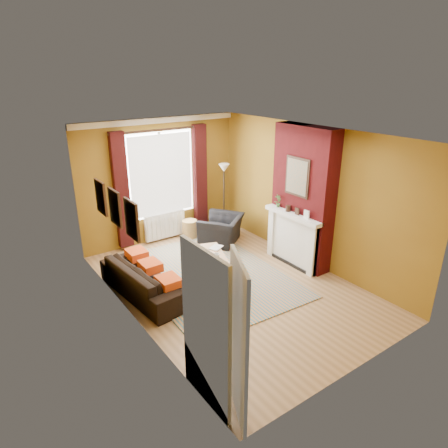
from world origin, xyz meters
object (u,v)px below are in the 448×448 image
at_px(sofa, 146,279).
at_px(armchair, 221,230).
at_px(wicker_stool, 190,229).
at_px(coffee_table, 209,258).
at_px(floor_lamp, 224,179).

distance_m(sofa, armchair, 2.62).
bearing_deg(wicker_stool, armchair, -56.23).
bearing_deg(coffee_table, wicker_stool, 90.71).
bearing_deg(wicker_stool, coffee_table, -108.95).
xyz_separation_m(armchair, floor_lamp, (0.37, 0.43, 1.04)).
relative_size(armchair, coffee_table, 0.74).
relative_size(wicker_stool, floor_lamp, 0.25).
height_order(coffee_table, floor_lamp, floor_lamp).
xyz_separation_m(coffee_table, wicker_stool, (0.62, 1.81, -0.14)).
height_order(armchair, floor_lamp, floor_lamp).
distance_m(sofa, wicker_stool, 2.61).
height_order(sofa, wicker_stool, sofa).
bearing_deg(armchair, wicker_stool, -93.37).
bearing_deg(floor_lamp, wicker_stool, 163.39).
bearing_deg(coffee_table, floor_lamp, 66.89).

